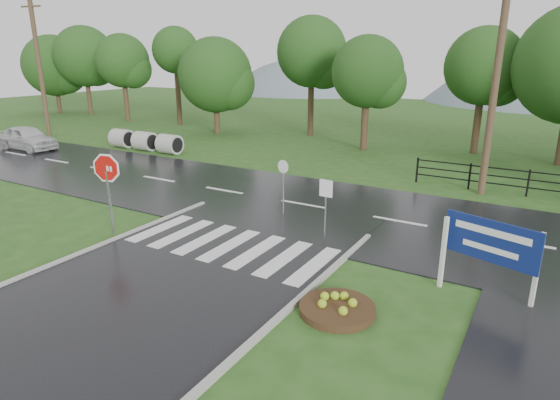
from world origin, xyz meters
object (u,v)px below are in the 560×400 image
Objects in this scene: stop_sign at (107,176)px; car_white at (29,150)px; culvert_pipes at (145,141)px; estate_billboard at (490,245)px.

stop_sign is 18.32m from car_white.
estate_billboard reaches higher than culvert_pipes.
car_white is (-16.62, 7.43, -2.04)m from stop_sign.
stop_sign is (9.90, -11.08, 1.44)m from culvert_pipes.
estate_billboard is (11.61, 1.74, -0.63)m from stop_sign.
culvert_pipes is 23.47m from estate_billboard.
stop_sign is 11.76m from estate_billboard.
culvert_pipes is 1.22× the size of car_white.
car_white is (-6.72, -3.65, -0.60)m from culvert_pipes.
culvert_pipes is 1.86× the size of stop_sign.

